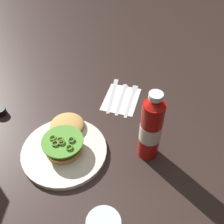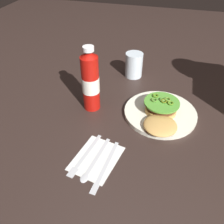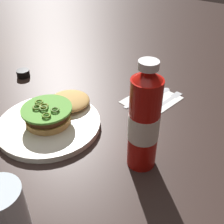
{
  "view_description": "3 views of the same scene",
  "coord_description": "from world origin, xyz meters",
  "views": [
    {
      "loc": [
        -0.53,
        -0.2,
        0.73
      ],
      "look_at": [
        0.1,
        -0.15,
        0.09
      ],
      "focal_mm": 43.47,
      "sensor_mm": 36.0,
      "label": 1
    },
    {
      "loc": [
        0.71,
        0.01,
        0.59
      ],
      "look_at": [
        0.11,
        -0.16,
        0.07
      ],
      "focal_mm": 37.61,
      "sensor_mm": 36.0,
      "label": 2
    },
    {
      "loc": [
        -0.42,
        -0.48,
        0.48
      ],
      "look_at": [
        0.08,
        -0.14,
        0.05
      ],
      "focal_mm": 45.29,
      "sensor_mm": 36.0,
      "label": 3
    }
  ],
  "objects": [
    {
      "name": "napkin",
      "position": [
        0.26,
        -0.17,
        0.0
      ],
      "size": [
        0.19,
        0.16,
        0.0
      ],
      "primitive_type": "cube",
      "rotation": [
        0.0,
        0.0,
        -0.2
      ],
      "color": "white",
      "rests_on": "ground_plane"
    },
    {
      "name": "spoon_utensil",
      "position": [
        0.29,
        -0.17,
        0.0
      ],
      "size": [
        0.19,
        0.04,
        0.0
      ],
      "color": "silver",
      "rests_on": "napkin"
    },
    {
      "name": "fork_utensil",
      "position": [
        0.27,
        -0.21,
        0.0
      ],
      "size": [
        0.19,
        0.05,
        0.0
      ],
      "color": "silver",
      "rests_on": "napkin"
    },
    {
      "name": "ground_plane",
      "position": [
        0.0,
        0.0,
        0.0
      ],
      "size": [
        3.0,
        3.0,
        0.0
      ],
      "primitive_type": "plane",
      "color": "#2D201C"
    },
    {
      "name": "dinner_plate",
      "position": [
        -0.01,
        -0.0,
        0.01
      ],
      "size": [
        0.28,
        0.28,
        0.02
      ],
      "primitive_type": "cylinder",
      "color": "silver",
      "rests_on": "ground_plane"
    },
    {
      "name": "burger_sandwich",
      "position": [
        0.02,
        0.0,
        0.04
      ],
      "size": [
        0.22,
        0.14,
        0.05
      ],
      "color": "tan",
      "rests_on": "dinner_plate"
    },
    {
      "name": "butter_knife",
      "position": [
        0.29,
        -0.13,
        0.0
      ],
      "size": [
        0.21,
        0.03,
        0.0
      ],
      "color": "silver",
      "rests_on": "napkin"
    },
    {
      "name": "water_glass",
      "position": [
        -0.28,
        -0.16,
        0.06
      ],
      "size": [
        0.08,
        0.08,
        0.12
      ],
      "primitive_type": "cylinder",
      "color": "silver",
      "rests_on": "ground_plane"
    },
    {
      "name": "ketchup_bottle",
      "position": [
        0.01,
        -0.27,
        0.12
      ],
      "size": [
        0.07,
        0.07,
        0.26
      ],
      "color": "#B0110B",
      "rests_on": "ground_plane"
    }
  ]
}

